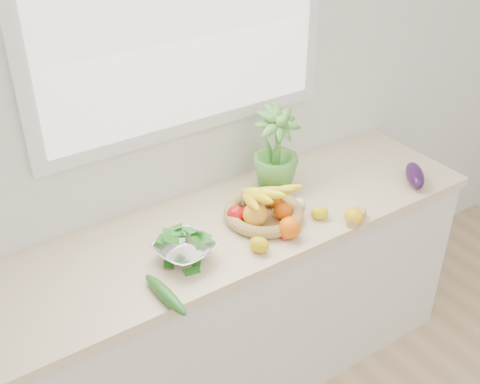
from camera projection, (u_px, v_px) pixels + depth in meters
back_wall at (185, 97)px, 2.41m from camera, size 4.50×0.02×2.70m
counter_cabinet at (228, 310)px, 2.69m from camera, size 2.20×0.58×0.86m
countertop at (227, 229)px, 2.45m from camera, size 2.24×0.62×0.04m
orange_loose at (290, 228)px, 2.35m from camera, size 0.11×0.11×0.09m
lemon_a at (259, 245)px, 2.27m from camera, size 0.09×0.10×0.06m
lemon_b at (354, 216)px, 2.43m from camera, size 0.07×0.09×0.07m
lemon_c at (320, 213)px, 2.46m from camera, size 0.09×0.09×0.06m
apple at (236, 215)px, 2.43m from camera, size 0.09×0.09×0.08m
ginger at (357, 218)px, 2.45m from camera, size 0.12×0.10×0.04m
garlic_a at (278, 213)px, 2.47m from camera, size 0.07×0.07×0.05m
garlic_b at (248, 202)px, 2.54m from camera, size 0.07×0.07×0.05m
garlic_c at (299, 203)px, 2.53m from camera, size 0.07×0.07×0.04m
eggplant at (415, 175)px, 2.69m from camera, size 0.18×0.21×0.08m
cucumber at (165, 294)px, 2.05m from camera, size 0.06×0.26×0.05m
radish at (285, 236)px, 2.35m from camera, size 0.03×0.03×0.03m
potted_herb at (276, 149)px, 2.57m from camera, size 0.21×0.21×0.37m
fruit_basket at (263, 209)px, 2.45m from camera, size 0.42×0.42×0.18m
colander_with_spinach at (185, 246)px, 2.22m from camera, size 0.26×0.26×0.12m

